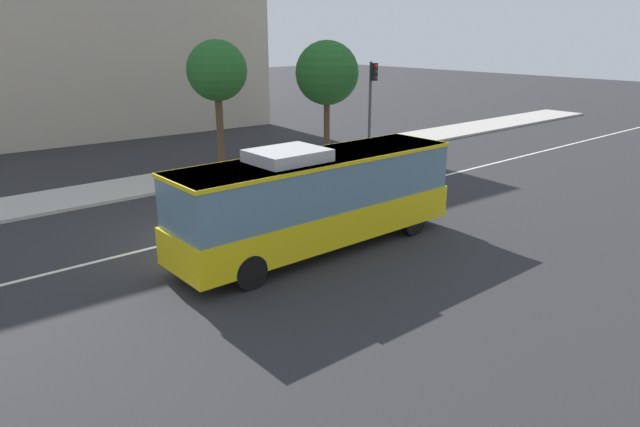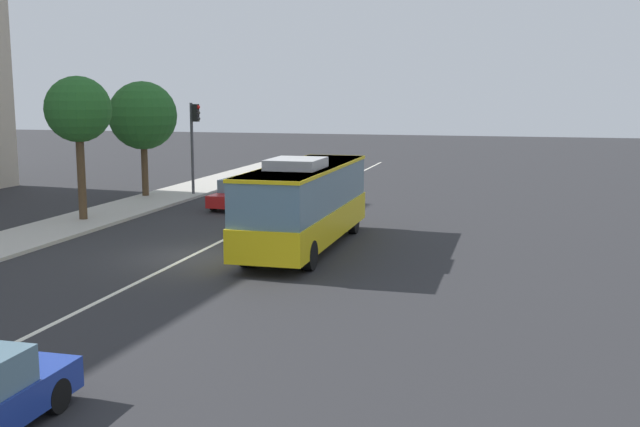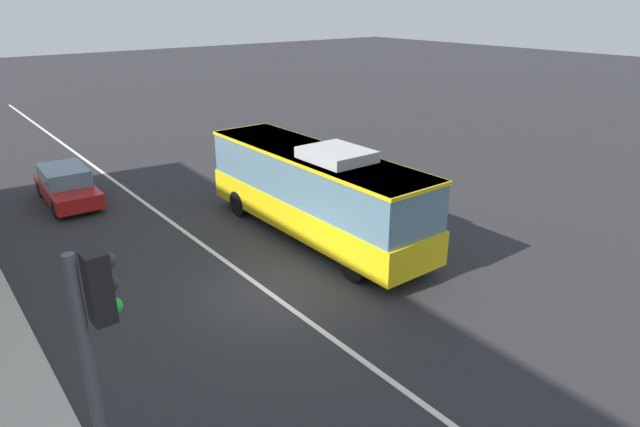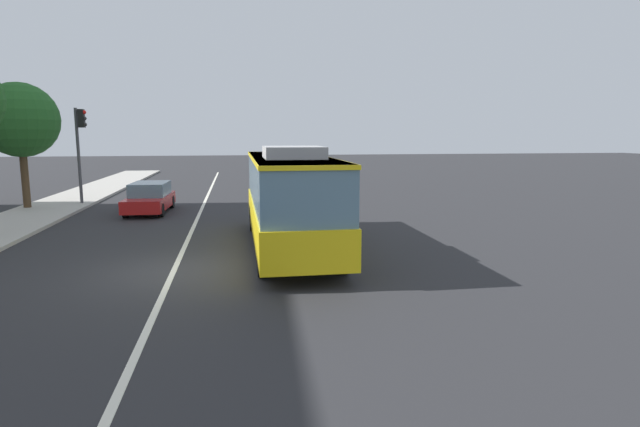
{
  "view_description": "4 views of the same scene",
  "coord_description": "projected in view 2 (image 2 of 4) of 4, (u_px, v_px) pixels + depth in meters",
  "views": [
    {
      "loc": [
        -8.71,
        -16.88,
        6.79
      ],
      "look_at": [
        2.0,
        -4.15,
        1.44
      ],
      "focal_mm": 31.77,
      "sensor_mm": 36.0,
      "label": 1
    },
    {
      "loc": [
        -24.21,
        -11.15,
        5.74
      ],
      "look_at": [
        3.18,
        -3.93,
        1.22
      ],
      "focal_mm": 42.48,
      "sensor_mm": 36.0,
      "label": 2
    },
    {
      "loc": [
        -11.95,
        7.42,
        8.01
      ],
      "look_at": [
        1.72,
        -3.27,
        1.15
      ],
      "focal_mm": 30.7,
      "sensor_mm": 36.0,
      "label": 3
    },
    {
      "loc": [
        -14.62,
        -1.83,
        3.85
      ],
      "look_at": [
        1.36,
        -4.42,
        1.33
      ],
      "focal_mm": 28.9,
      "sensor_mm": 36.0,
      "label": 4
    }
  ],
  "objects": [
    {
      "name": "sidewalk_kerb",
      "position": [
        6.0,
        244.0,
        28.74
      ],
      "size": [
        80.0,
        3.4,
        0.14
      ],
      "primitive_type": "cube",
      "color": "#B2ADA3",
      "rests_on": "ground_plane"
    },
    {
      "name": "lane_centre_line",
      "position": [
        190.0,
        256.0,
        26.83
      ],
      "size": [
        76.0,
        0.16,
        0.01
      ],
      "primitive_type": "cube",
      "color": "silver",
      "rests_on": "ground_plane"
    },
    {
      "name": "transit_bus",
      "position": [
        305.0,
        200.0,
        27.94
      ],
      "size": [
        10.01,
        2.53,
        3.46
      ],
      "rotation": [
        0.0,
        0.0,
        0.0
      ],
      "color": "yellow",
      "rests_on": "ground_plane"
    },
    {
      "name": "street_tree_kerbside_centre",
      "position": [
        143.0,
        116.0,
        41.08
      ],
      "size": [
        3.7,
        3.7,
        6.38
      ],
      "color": "#4C3823",
      "rests_on": "ground_plane"
    },
    {
      "name": "ground_plane",
      "position": [
        190.0,
        256.0,
        26.83
      ],
      "size": [
        160.0,
        160.0,
        0.0
      ],
      "primitive_type": "plane",
      "color": "#28282B"
    },
    {
      "name": "traffic_light_far_corner",
      "position": [
        194.0,
        133.0,
        41.92
      ],
      "size": [
        0.33,
        0.62,
        5.2
      ],
      "rotation": [
        0.0,
        0.0,
        -1.62
      ],
      "color": "#47474C",
      "rests_on": "ground_plane"
    },
    {
      "name": "street_tree_kerbside_left",
      "position": [
        78.0,
        111.0,
        33.22
      ],
      "size": [
        2.91,
        2.91,
        6.49
      ],
      "color": "#4C3823",
      "rests_on": "ground_plane"
    },
    {
      "name": "sedan_red",
      "position": [
        241.0,
        193.0,
        38.39
      ],
      "size": [
        4.57,
        1.98,
        1.46
      ],
      "rotation": [
        0.0,
        0.0,
        3.1
      ],
      "color": "#B21919",
      "rests_on": "ground_plane"
    }
  ]
}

